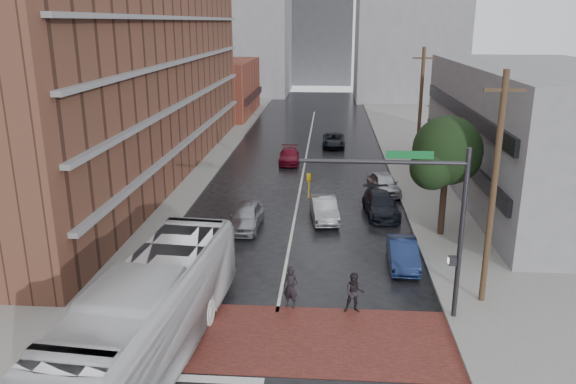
# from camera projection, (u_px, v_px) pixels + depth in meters

# --- Properties ---
(ground) EXTENTS (160.00, 160.00, 0.00)m
(ground) POSITION_uv_depth(u_px,v_px,m) (271.00, 345.00, 21.26)
(ground) COLOR black
(ground) RESTS_ON ground
(crosswalk) EXTENTS (14.00, 5.00, 0.02)m
(crosswalk) POSITION_uv_depth(u_px,v_px,m) (272.00, 338.00, 21.73)
(crosswalk) COLOR maroon
(crosswalk) RESTS_ON ground
(sidewalk_west) EXTENTS (9.00, 90.00, 0.15)m
(sidewalk_west) POSITION_uv_depth(u_px,v_px,m) (163.00, 170.00, 45.90)
(sidewalk_west) COLOR gray
(sidewalk_west) RESTS_ON ground
(sidewalk_east) EXTENTS (9.00, 90.00, 0.15)m
(sidewalk_east) POSITION_uv_depth(u_px,v_px,m) (448.00, 176.00, 44.28)
(sidewalk_east) COLOR gray
(sidewalk_east) RESTS_ON ground
(storefront_west) EXTENTS (8.00, 16.00, 7.00)m
(storefront_west) POSITION_uv_depth(u_px,v_px,m) (221.00, 88.00, 72.61)
(storefront_west) COLOR brown
(storefront_west) RESTS_ON ground
(building_east) EXTENTS (11.00, 26.00, 9.00)m
(building_east) POSITION_uv_depth(u_px,v_px,m) (544.00, 134.00, 37.87)
(building_east) COLOR gray
(building_east) RESTS_ON ground
(distant_tower_center) EXTENTS (12.00, 10.00, 24.00)m
(distant_tower_center) POSITION_uv_depth(u_px,v_px,m) (321.00, 20.00, 108.41)
(distant_tower_center) COLOR gray
(distant_tower_center) RESTS_ON ground
(street_tree) EXTENTS (4.20, 4.10, 6.90)m
(street_tree) POSITION_uv_depth(u_px,v_px,m) (447.00, 155.00, 30.76)
(street_tree) COLOR #332319
(street_tree) RESTS_ON ground
(signal_mast) EXTENTS (6.50, 0.30, 7.20)m
(signal_mast) POSITION_uv_depth(u_px,v_px,m) (426.00, 209.00, 21.85)
(signal_mast) COLOR #2D2D33
(signal_mast) RESTS_ON ground
(utility_pole_near) EXTENTS (1.60, 0.26, 10.00)m
(utility_pole_near) POSITION_uv_depth(u_px,v_px,m) (493.00, 190.00, 22.96)
(utility_pole_near) COLOR #473321
(utility_pole_near) RESTS_ON ground
(utility_pole_far) EXTENTS (1.60, 0.26, 10.00)m
(utility_pole_far) POSITION_uv_depth(u_px,v_px,m) (420.00, 114.00, 42.04)
(utility_pole_far) COLOR #473321
(utility_pole_far) RESTS_ON ground
(transit_bus) EXTENTS (4.06, 12.90, 3.54)m
(transit_bus) POSITION_uv_depth(u_px,v_px,m) (151.00, 312.00, 20.09)
(transit_bus) COLOR silver
(transit_bus) RESTS_ON ground
(pedestrian_a) EXTENTS (0.80, 0.67, 1.86)m
(pedestrian_a) POSITION_uv_depth(u_px,v_px,m) (291.00, 287.00, 23.81)
(pedestrian_a) COLOR black
(pedestrian_a) RESTS_ON ground
(pedestrian_b) EXTENTS (0.88, 0.69, 1.77)m
(pedestrian_b) POSITION_uv_depth(u_px,v_px,m) (355.00, 293.00, 23.43)
(pedestrian_b) COLOR black
(pedestrian_b) RESTS_ON ground
(car_travel_a) EXTENTS (1.92, 4.41, 1.48)m
(car_travel_a) POSITION_uv_depth(u_px,v_px,m) (246.00, 217.00, 33.03)
(car_travel_a) COLOR #94959A
(car_travel_a) RESTS_ON ground
(car_travel_b) EXTENTS (2.01, 4.42, 1.40)m
(car_travel_b) POSITION_uv_depth(u_px,v_px,m) (324.00, 209.00, 34.51)
(car_travel_b) COLOR #A6A9AE
(car_travel_b) RESTS_ON ground
(car_travel_c) EXTENTS (1.88, 4.31, 1.23)m
(car_travel_c) POSITION_uv_depth(u_px,v_px,m) (289.00, 156.00, 48.54)
(car_travel_c) COLOR maroon
(car_travel_c) RESTS_ON ground
(suv_travel) EXTENTS (2.16, 4.64, 1.29)m
(suv_travel) POSITION_uv_depth(u_px,v_px,m) (334.00, 140.00, 54.79)
(suv_travel) COLOR black
(suv_travel) RESTS_ON ground
(car_parked_near) EXTENTS (1.47, 4.02, 1.32)m
(car_parked_near) POSITION_uv_depth(u_px,v_px,m) (403.00, 253.00, 27.99)
(car_parked_near) COLOR #142147
(car_parked_near) RESTS_ON ground
(car_parked_mid) EXTENTS (2.32, 4.91, 1.38)m
(car_parked_mid) POSITION_uv_depth(u_px,v_px,m) (381.00, 205.00, 35.37)
(car_parked_mid) COLOR black
(car_parked_mid) RESTS_ON ground
(car_parked_far) EXTENTS (2.47, 4.53, 1.46)m
(car_parked_far) POSITION_uv_depth(u_px,v_px,m) (384.00, 183.00, 39.85)
(car_parked_far) COLOR #ACAEB4
(car_parked_far) RESTS_ON ground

